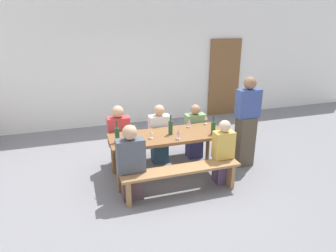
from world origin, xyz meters
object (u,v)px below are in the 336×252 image
object	(u,v)px
seated_guest_far_1	(159,135)
wooden_door	(224,78)
wine_glass_4	(189,122)
wine_bottle_2	(171,127)
wine_glass_2	(206,118)
wine_bottle_1	(213,128)
seated_guest_near_1	(223,153)
bench_far	(157,141)
standing_host	(246,124)
seated_guest_near_0	(131,164)
seated_guest_far_2	(195,133)
tasting_table	(168,139)
wine_bottle_0	(117,135)
wine_glass_1	(134,127)
wine_glass_0	(151,132)
bench_near	(181,174)
wine_glass_3	(179,132)
seated_guest_far_0	(119,139)

from	to	relation	value
seated_guest_far_1	wooden_door	bearing A→B (deg)	132.60
wine_glass_4	seated_guest_far_1	size ratio (longest dim) A/B	0.14
wine_bottle_2	wine_glass_2	distance (m)	0.85
wine_bottle_1	wine_bottle_2	distance (m)	0.72
wine_glass_2	seated_guest_near_1	world-z (taller)	seated_guest_near_1
bench_far	wine_glass_2	distance (m)	1.05
wooden_door	seated_guest_near_1	size ratio (longest dim) A/B	1.93
bench_far	standing_host	size ratio (longest dim) A/B	1.13
seated_guest_near_0	seated_guest_far_2	world-z (taller)	seated_guest_near_0
tasting_table	seated_guest_near_0	world-z (taller)	seated_guest_near_0
seated_guest_far_2	wooden_door	bearing A→B (deg)	141.86
wine_bottle_0	wine_glass_1	size ratio (longest dim) A/B	2.25
standing_host	wine_glass_0	bearing A→B (deg)	0.47
seated_guest_near_1	standing_host	xyz separation A→B (m)	(0.69, 0.45, 0.29)
wine_glass_4	seated_guest_far_2	distance (m)	0.53
bench_near	seated_guest_far_1	world-z (taller)	seated_guest_far_1
wine_glass_2	wine_glass_4	size ratio (longest dim) A/B	1.11
tasting_table	standing_host	world-z (taller)	standing_host
bench_near	wooden_door	bearing A→B (deg)	54.22
standing_host	seated_guest_near_0	bearing A→B (deg)	11.69
wine_glass_3	wine_bottle_2	bearing A→B (deg)	103.01
wine_bottle_2	seated_guest_far_2	size ratio (longest dim) A/B	0.32
wine_glass_4	seated_guest_near_0	xyz separation A→B (m)	(-1.21, -0.75, -0.30)
wine_bottle_0	standing_host	world-z (taller)	standing_host
standing_host	wine_bottle_0	bearing A→B (deg)	0.15
wine_glass_1	wine_bottle_2	bearing A→B (deg)	-25.07
seated_guest_far_1	bench_far	bearing A→B (deg)	178.47
bench_near	seated_guest_far_1	bearing A→B (deg)	90.19
wine_glass_0	wine_glass_2	distance (m)	1.21
bench_far	wine_bottle_0	world-z (taller)	wine_bottle_0
seated_guest_near_0	bench_near	bearing A→B (deg)	-101.44
wine_glass_1	seated_guest_near_1	xyz separation A→B (m)	(1.29, -0.78, -0.33)
tasting_table	wine_glass_1	distance (m)	0.61
wine_bottle_1	wine_glass_3	bearing A→B (deg)	-176.03
wine_bottle_1	wine_glass_4	bearing A→B (deg)	121.64
wine_bottle_1	standing_host	xyz separation A→B (m)	(0.72, 0.14, -0.06)
wooden_door	wine_glass_1	world-z (taller)	wooden_door
wine_glass_0	seated_guest_far_2	bearing A→B (deg)	30.71
standing_host	wine_glass_4	bearing A→B (deg)	-16.60
tasting_table	wine_bottle_2	xyz separation A→B (m)	(0.04, -0.01, 0.21)
wine_glass_1	seated_guest_near_0	xyz separation A→B (m)	(-0.22, -0.78, -0.30)
wine_bottle_0	standing_host	xyz separation A→B (m)	(2.32, 0.01, -0.07)
bench_near	standing_host	bearing A→B (deg)	22.53
wine_glass_0	seated_guest_far_0	distance (m)	0.81
wine_bottle_2	wine_bottle_0	bearing A→B (deg)	-175.63
wine_glass_1	wine_glass_2	xyz separation A→B (m)	(1.36, 0.04, 0.02)
wine_glass_1	seated_guest_far_0	bearing A→B (deg)	130.16
bench_far	seated_guest_near_1	distance (m)	1.44
standing_host	wine_glass_3	bearing A→B (deg)	7.57
wine_glass_0	seated_guest_near_1	distance (m)	1.22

